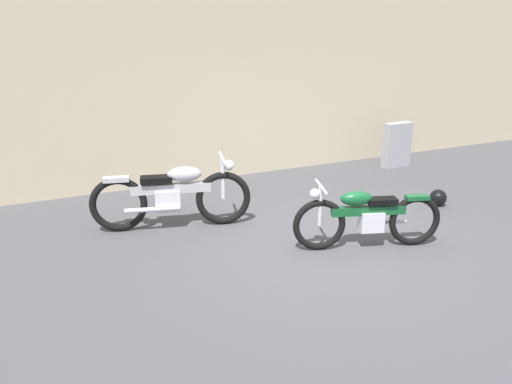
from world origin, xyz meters
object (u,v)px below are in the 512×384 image
at_px(helmet, 438,198).
at_px(motorcycle_green, 367,217).
at_px(stone_marker, 397,145).
at_px(motorcycle_silver, 173,195).

bearing_deg(helmet, motorcycle_green, -158.18).
bearing_deg(helmet, stone_marker, 67.46).
relative_size(stone_marker, helmet, 3.39).
xyz_separation_m(stone_marker, motorcycle_silver, (-4.94, -1.24, 0.04)).
distance_m(helmet, motorcycle_green, 2.16).
relative_size(stone_marker, motorcycle_green, 0.48).
relative_size(stone_marker, motorcycle_silver, 0.41).
height_order(stone_marker, motorcycle_silver, motorcycle_silver).
bearing_deg(stone_marker, motorcycle_green, -134.65).
distance_m(helmet, motorcycle_silver, 4.17).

